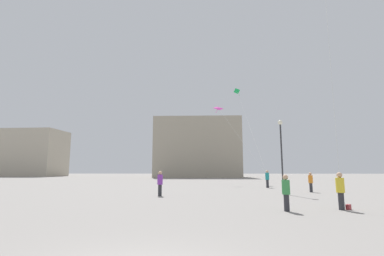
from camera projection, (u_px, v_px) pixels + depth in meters
person_in_yellow at (340, 189)px, 13.07m from camera, size 0.37×0.37×1.72m
person_in_orange at (311, 181)px, 23.52m from camera, size 0.36×0.36×1.64m
person_in_teal at (267, 178)px, 29.37m from camera, size 0.39×0.39×1.81m
person_in_green at (286, 191)px, 12.63m from camera, size 0.35×0.35×1.62m
person_in_purple at (160, 182)px, 20.11m from camera, size 0.38×0.38×1.75m
kite_emerald_delta at (238, 94)px, 43.03m from camera, size 1.99×12.98×12.99m
kite_magenta_delta at (219, 110)px, 39.23m from camera, size 5.28×9.14×9.41m
building_left_hall at (21, 153)px, 85.64m from camera, size 24.78×12.93×13.84m
building_centre_hall at (198, 149)px, 76.00m from camera, size 22.18×15.65×15.19m
lamppost_east at (281, 145)px, 21.90m from camera, size 0.36×0.36×5.72m
handbag_beside_flyer at (348, 207)px, 13.03m from camera, size 0.33×0.32×0.24m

